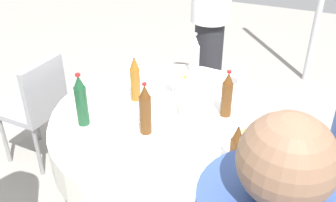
# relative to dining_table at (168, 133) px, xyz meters

# --- Properties ---
(ground_plane) EXTENTS (10.00, 10.00, 0.00)m
(ground_plane) POSITION_rel_dining_table_xyz_m (0.00, 0.00, -0.59)
(ground_plane) COLOR gray
(dining_table) EXTENTS (1.45, 1.45, 0.74)m
(dining_table) POSITION_rel_dining_table_xyz_m (0.00, 0.00, 0.00)
(dining_table) COLOR white
(dining_table) RESTS_ON ground_plane
(bottle_brown_inner) EXTENTS (0.07, 0.07, 0.30)m
(bottle_brown_inner) POSITION_rel_dining_table_xyz_m (-0.32, -0.12, 0.28)
(bottle_brown_inner) COLOR #593314
(bottle_brown_inner) RESTS_ON dining_table
(bottle_dark_green_outer) EXTENTS (0.07, 0.07, 0.32)m
(bottle_dark_green_outer) POSITION_rel_dining_table_xyz_m (0.40, 0.30, 0.30)
(bottle_dark_green_outer) COLOR #194728
(bottle_dark_green_outer) RESTS_ON dining_table
(bottle_amber_right) EXTENTS (0.06, 0.06, 0.31)m
(bottle_amber_right) POSITION_rel_dining_table_xyz_m (0.26, -0.07, 0.29)
(bottle_amber_right) COLOR #8C5619
(bottle_amber_right) RESTS_ON dining_table
(bottle_brown_front) EXTENTS (0.06, 0.06, 0.27)m
(bottle_brown_front) POSITION_rel_dining_table_xyz_m (-0.50, 0.33, 0.27)
(bottle_brown_front) COLOR #593314
(bottle_brown_front) RESTS_ON dining_table
(bottle_clear_west) EXTENTS (0.07, 0.07, 0.31)m
(bottle_clear_west) POSITION_rel_dining_table_xyz_m (0.05, -0.58, 0.29)
(bottle_clear_west) COLOR silver
(bottle_clear_west) RESTS_ON dining_table
(bottle_clear_near) EXTENTS (0.06, 0.06, 0.28)m
(bottle_clear_near) POSITION_rel_dining_table_xyz_m (-0.11, 0.01, 0.28)
(bottle_clear_near) COLOR silver
(bottle_clear_near) RESTS_ON dining_table
(bottle_brown_south) EXTENTS (0.07, 0.07, 0.31)m
(bottle_brown_south) POSITION_rel_dining_table_xyz_m (0.03, 0.23, 0.29)
(bottle_brown_south) COLOR #593314
(bottle_brown_south) RESTS_ON dining_table
(wine_glass_front) EXTENTS (0.07, 0.07, 0.16)m
(wine_glass_front) POSITION_rel_dining_table_xyz_m (-0.29, -0.52, 0.26)
(wine_glass_front) COLOR white
(wine_glass_front) RESTS_ON dining_table
(wine_glass_west) EXTENTS (0.07, 0.07, 0.15)m
(wine_glass_west) POSITION_rel_dining_table_xyz_m (0.08, -0.24, 0.25)
(wine_glass_west) COLOR white
(wine_glass_west) RESTS_ON dining_table
(plate_rear) EXTENTS (0.26, 0.26, 0.02)m
(plate_rear) POSITION_rel_dining_table_xyz_m (-0.21, 0.45, 0.15)
(plate_rear) COLOR white
(plate_rear) RESTS_ON dining_table
(plate_north) EXTENTS (0.25, 0.25, 0.02)m
(plate_north) POSITION_rel_dining_table_xyz_m (0.28, 0.14, 0.15)
(plate_north) COLOR white
(plate_north) RESTS_ON dining_table
(plate_far) EXTENTS (0.22, 0.22, 0.02)m
(plate_far) POSITION_rel_dining_table_xyz_m (0.45, -0.28, 0.15)
(plate_far) COLOR white
(plate_far) RESTS_ON dining_table
(plate_mid) EXTENTS (0.24, 0.24, 0.04)m
(plate_mid) POSITION_rel_dining_table_xyz_m (-0.51, 0.04, 0.16)
(plate_mid) COLOR white
(plate_mid) RESTS_ON dining_table
(spoon_outer) EXTENTS (0.05, 0.18, 0.00)m
(spoon_outer) POSITION_rel_dining_table_xyz_m (0.08, -0.06, 0.15)
(spoon_outer) COLOR silver
(spoon_outer) RESTS_ON dining_table
(folded_napkin) EXTENTS (0.22, 0.22, 0.02)m
(folded_napkin) POSITION_rel_dining_table_xyz_m (0.16, 0.41, 0.16)
(folded_napkin) COLOR white
(folded_napkin) RESTS_ON dining_table
(person_inner) EXTENTS (0.34, 0.34, 1.67)m
(person_inner) POSITION_rel_dining_table_xyz_m (0.17, -1.28, 0.28)
(person_inner) COLOR #26262B
(person_inner) RESTS_ON ground_plane
(chair_near) EXTENTS (0.41, 0.41, 0.87)m
(chair_near) POSITION_rel_dining_table_xyz_m (1.09, -0.04, -0.07)
(chair_near) COLOR #99999E
(chair_near) RESTS_ON ground_plane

